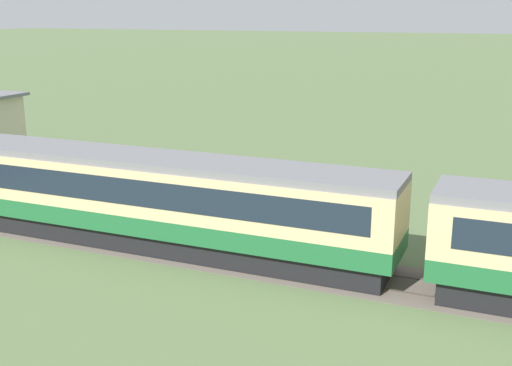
% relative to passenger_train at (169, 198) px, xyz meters
% --- Properties ---
extents(passenger_train, '(104.08, 3.18, 3.94)m').
position_rel_passenger_train_xyz_m(passenger_train, '(0.00, 0.00, 0.00)').
color(passenger_train, '#1E6033').
rests_on(passenger_train, ground_plane).
extents(railway_track, '(159.81, 3.60, 0.04)m').
position_rel_passenger_train_xyz_m(railway_track, '(0.23, 0.00, -2.18)').
color(railway_track, '#665B51').
rests_on(railway_track, ground_plane).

